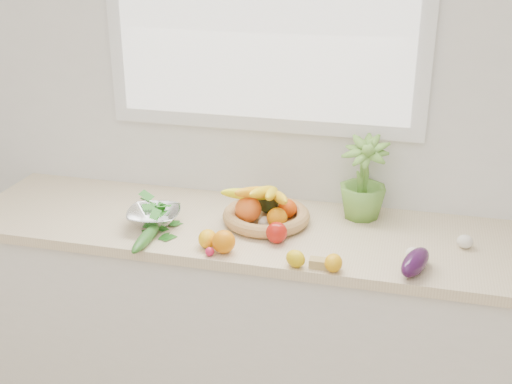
% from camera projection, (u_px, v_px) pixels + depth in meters
% --- Properties ---
extents(back_wall, '(4.50, 0.02, 2.70)m').
position_uv_depth(back_wall, '(264.00, 93.00, 2.60)').
color(back_wall, white).
rests_on(back_wall, ground).
extents(counter_cabinet, '(2.20, 0.58, 0.86)m').
position_uv_depth(counter_cabinet, '(246.00, 326.00, 2.68)').
color(counter_cabinet, silver).
rests_on(counter_cabinet, ground).
extents(countertop, '(2.24, 0.62, 0.04)m').
position_uv_depth(countertop, '(245.00, 229.00, 2.51)').
color(countertop, beige).
rests_on(countertop, counter_cabinet).
extents(orange_loose, '(0.11, 0.11, 0.08)m').
position_uv_depth(orange_loose, '(224.00, 242.00, 2.27)').
color(orange_loose, orange).
rests_on(orange_loose, countertop).
extents(lemon_a, '(0.07, 0.09, 0.07)m').
position_uv_depth(lemon_a, '(207.00, 239.00, 2.31)').
color(lemon_a, '#FFB00D').
rests_on(lemon_a, countertop).
extents(lemon_b, '(0.06, 0.08, 0.06)m').
position_uv_depth(lemon_b, '(333.00, 263.00, 2.15)').
color(lemon_b, orange).
rests_on(lemon_b, countertop).
extents(lemon_c, '(0.09, 0.09, 0.06)m').
position_uv_depth(lemon_c, '(296.00, 259.00, 2.18)').
color(lemon_c, gold).
rests_on(lemon_c, countertop).
extents(apple, '(0.08, 0.08, 0.08)m').
position_uv_depth(apple, '(277.00, 233.00, 2.34)').
color(apple, '#AA160D').
rests_on(apple, countertop).
extents(ginger, '(0.10, 0.04, 0.03)m').
position_uv_depth(ginger, '(324.00, 264.00, 2.18)').
color(ginger, tan).
rests_on(ginger, countertop).
extents(garlic_a, '(0.06, 0.06, 0.04)m').
position_uv_depth(garlic_a, '(265.00, 222.00, 2.47)').
color(garlic_a, beige).
rests_on(garlic_a, countertop).
extents(garlic_b, '(0.08, 0.08, 0.05)m').
position_uv_depth(garlic_b, '(465.00, 242.00, 2.31)').
color(garlic_b, white).
rests_on(garlic_b, countertop).
extents(garlic_c, '(0.05, 0.05, 0.04)m').
position_uv_depth(garlic_c, '(413.00, 254.00, 2.23)').
color(garlic_c, white).
rests_on(garlic_c, countertop).
extents(eggplant, '(0.13, 0.20, 0.08)m').
position_uv_depth(eggplant, '(415.00, 262.00, 2.14)').
color(eggplant, '#2F0E33').
rests_on(eggplant, countertop).
extents(cucumber, '(0.05, 0.25, 0.05)m').
position_uv_depth(cucumber, '(146.00, 238.00, 2.34)').
color(cucumber, '#1F5A1A').
rests_on(cucumber, countertop).
extents(radish, '(0.04, 0.04, 0.03)m').
position_uv_depth(radish, '(210.00, 252.00, 2.26)').
color(radish, '#DE1B46').
rests_on(radish, countertop).
extents(potted_herb, '(0.21, 0.21, 0.34)m').
position_uv_depth(potted_herb, '(363.00, 178.00, 2.51)').
color(potted_herb, '#629737').
rests_on(potted_herb, countertop).
extents(fruit_basket, '(0.41, 0.41, 0.18)m').
position_uv_depth(fruit_basket, '(265.00, 211.00, 2.50)').
color(fruit_basket, '#B0824E').
rests_on(fruit_basket, countertop).
extents(colander_with_spinach, '(0.24, 0.24, 0.11)m').
position_uv_depth(colander_with_spinach, '(154.00, 213.00, 2.47)').
color(colander_with_spinach, white).
rests_on(colander_with_spinach, countertop).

